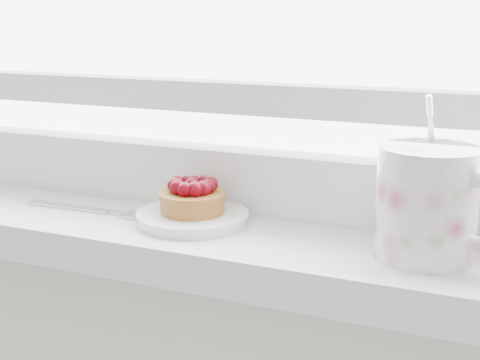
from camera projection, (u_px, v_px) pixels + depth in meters
The scene contains 4 objects.
saucer at pixel (193, 217), 0.73m from camera, with size 0.12×0.12×0.01m, color white.
raspberry_tart at pixel (192, 196), 0.73m from camera, with size 0.07×0.07×0.04m.
floral_mug at pixel (430, 201), 0.62m from camera, with size 0.14×0.12×0.15m.
fork at pixel (98, 210), 0.77m from camera, with size 0.19×0.02×0.00m.
Camera 1 is at (0.24, 1.27, 1.17)m, focal length 50.00 mm.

